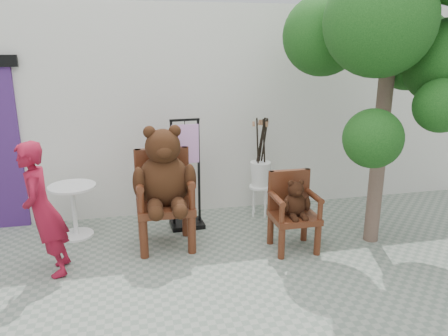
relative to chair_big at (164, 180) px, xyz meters
name	(u,v)px	position (x,y,z in m)	size (l,w,h in m)	color
ground_plane	(242,306)	(0.59, -1.50, -0.86)	(60.00, 60.00, 0.00)	gray
back_wall	(192,108)	(0.59, 1.60, 0.64)	(9.00, 1.00, 3.00)	silver
chair_big	(164,180)	(0.00, 0.00, 0.00)	(0.75, 0.81, 1.54)	#431D0E
chair_small	(293,206)	(1.53, -0.40, -0.30)	(0.55, 0.50, 0.96)	#431D0E
person	(43,210)	(-1.33, -0.41, -0.11)	(0.55, 0.36, 1.50)	maroon
cafe_table	(74,205)	(-1.14, 0.54, -0.42)	(0.60, 0.60, 0.70)	white
display_stand	(186,186)	(0.34, 0.54, -0.28)	(0.47, 0.37, 1.51)	black
stool_bucket	(260,174)	(1.45, 0.72, -0.22)	(0.32, 0.32, 1.45)	white
tree	(396,30)	(2.57, -0.57, 1.74)	(2.12, 2.03, 3.78)	#503A30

